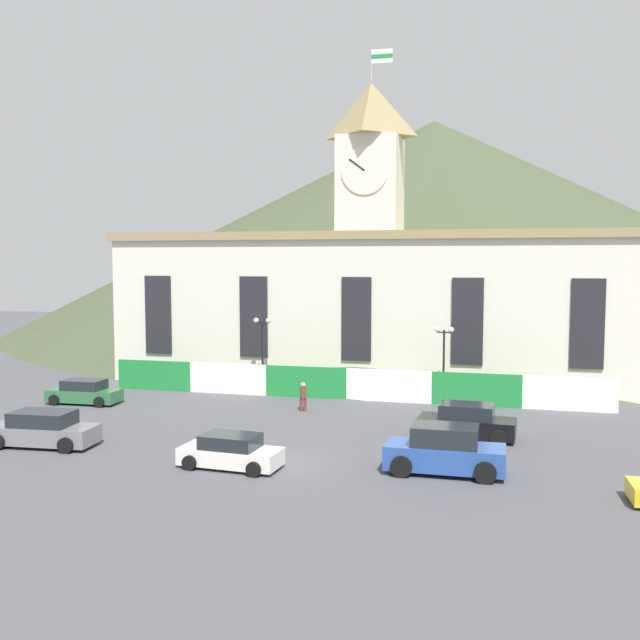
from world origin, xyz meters
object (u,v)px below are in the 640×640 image
street_lamp_left (444,347)px  car_blue_van (445,451)px  street_lamp_right (262,339)px  car_green_wagon (84,392)px  car_black_suv (467,423)px  car_white_taxi (231,452)px  pedestrian (303,396)px  car_gray_pickup (43,430)px

street_lamp_left → car_blue_van: size_ratio=0.95×
street_lamp_right → car_green_wagon: street_lamp_right is taller
street_lamp_right → car_green_wagon: bearing=-145.8°
car_black_suv → car_blue_van: 6.43m
car_white_taxi → pedestrian: bearing=-85.2°
car_gray_pickup → car_green_wagon: bearing=108.1°
street_lamp_right → car_white_taxi: 18.38m
street_lamp_left → street_lamp_right: bearing=180.0°
street_lamp_left → car_white_taxi: street_lamp_left is taller
car_white_taxi → car_gray_pickup: bearing=-2.0°
street_lamp_left → car_green_wagon: street_lamp_left is taller
car_green_wagon → car_blue_van: car_blue_van is taller
car_black_suv → car_green_wagon: (-24.21, 2.96, -0.11)m
car_white_taxi → pedestrian: pedestrian is taller
street_lamp_right → car_blue_van: size_ratio=1.02×
car_gray_pickup → car_blue_van: 19.60m
car_blue_van → car_green_wagon: bearing=158.4°
street_lamp_left → car_white_taxi: size_ratio=1.05×
street_lamp_left → car_white_taxi: (-7.84, -17.52, -2.86)m
car_white_taxi → car_black_suv: bearing=-137.1°
pedestrian → car_blue_van: bearing=-156.0°
car_gray_pickup → car_blue_van: bearing=-3.0°
car_gray_pickup → car_black_suv: bearing=14.4°
car_black_suv → car_gray_pickup: bearing=-157.8°
street_lamp_right → street_lamp_left: street_lamp_right is taller
street_lamp_right → pedestrian: bearing=-50.1°
street_lamp_right → car_black_suv: (14.44, -9.60, -2.93)m
car_black_suv → car_white_taxi: bearing=-137.6°
street_lamp_left → car_blue_van: street_lamp_left is taller
street_lamp_left → car_black_suv: (2.00, -9.60, -2.72)m
car_gray_pickup → street_lamp_left: bearing=37.8°
street_lamp_right → pedestrian: street_lamp_right is taller
car_gray_pickup → car_white_taxi: size_ratio=1.18×
car_black_suv → pedestrian: (-9.99, 4.27, 0.14)m
car_green_wagon → pedestrian: bearing=2.7°
car_white_taxi → car_blue_van: bearing=-166.5°
car_green_wagon → pedestrian: pedestrian is taller
car_black_suv → pedestrian: bearing=160.4°
car_green_wagon → car_blue_van: 25.41m
car_black_suv → car_gray_pickup: (-20.19, -6.82, -0.02)m
car_gray_pickup → car_blue_van: size_ratio=1.07×
street_lamp_right → car_black_suv: size_ratio=1.04×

